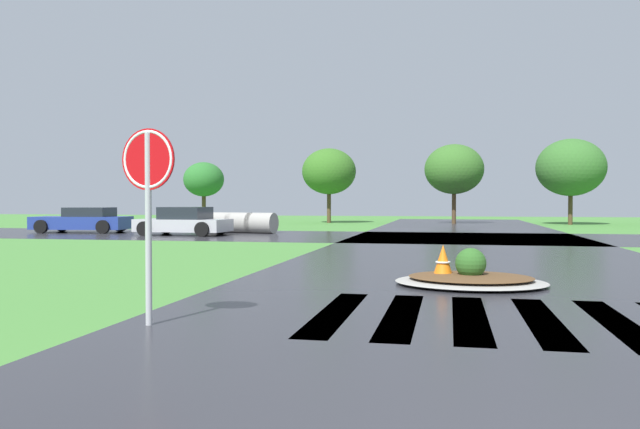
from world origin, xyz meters
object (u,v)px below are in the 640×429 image
median_island (471,278)px  car_silver_hatch (83,221)px  traffic_cone (443,264)px  car_dark_suv (184,222)px  drainage_pipe_stack (241,223)px  stop_sign (148,180)px

median_island → car_silver_hatch: (-17.79, 15.68, 0.45)m
median_island → traffic_cone: size_ratio=3.79×
car_dark_suv → car_silver_hatch: 5.88m
traffic_cone → median_island: bearing=-16.7°
median_island → traffic_cone: (-0.50, 0.15, 0.22)m
car_silver_hatch → drainage_pipe_stack: size_ratio=1.27×
car_silver_hatch → car_dark_suv: bearing=162.2°
traffic_cone → stop_sign: bearing=-126.7°
stop_sign → drainage_pipe_stack: size_ratio=0.66×
stop_sign → drainage_pipe_stack: bearing=115.4°
stop_sign → drainage_pipe_stack: 22.43m
median_island → car_dark_suv: (-12.04, 14.47, 0.46)m
stop_sign → car_silver_hatch: size_ratio=0.52×
car_dark_suv → car_silver_hatch: size_ratio=0.89×
car_dark_suv → traffic_cone: size_ratio=5.73×
stop_sign → traffic_cone: stop_sign is taller
car_dark_suv → traffic_cone: (11.54, -14.33, -0.24)m
drainage_pipe_stack → traffic_cone: bearing=-60.0°
stop_sign → median_island: stop_sign is taller
car_dark_suv → drainage_pipe_stack: car_dark_suv is taller
car_silver_hatch → drainage_pipe_stack: (7.61, 1.27, -0.09)m
car_silver_hatch → drainage_pipe_stack: car_silver_hatch is taller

